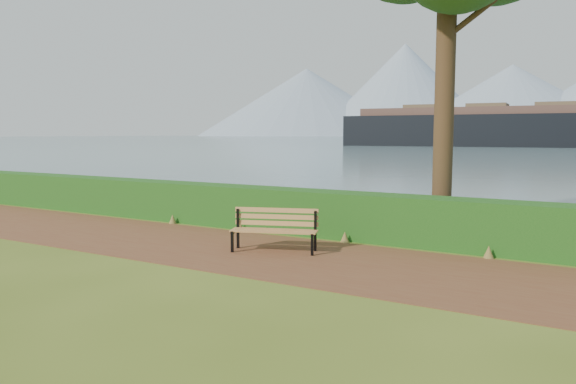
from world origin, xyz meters
The scene contains 4 objects.
ground centered at (0.00, 0.00, 0.00)m, with size 140.00×140.00×0.00m, color #495C1A.
path centered at (0.00, 0.30, 0.01)m, with size 40.00×3.40×0.01m, color brown.
hedge centered at (0.00, 2.60, 0.50)m, with size 32.00×0.85×1.00m, color #124012.
bench centered at (0.79, 0.58, 0.48)m, with size 1.72×1.02×0.83m.
Camera 1 is at (6.53, -8.51, 2.29)m, focal length 35.00 mm.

